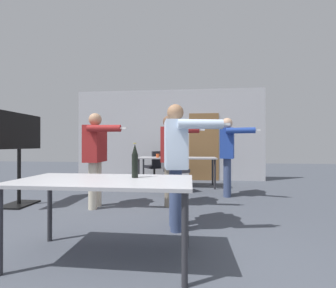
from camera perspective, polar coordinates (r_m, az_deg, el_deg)
back_wall at (r=7.03m, az=0.30°, el=2.30°), size 5.84×0.12×2.80m
conference_table_near at (r=2.25m, az=-15.90°, el=-10.50°), size 1.66×0.79×0.76m
conference_table_far at (r=5.87m, az=2.26°, el=-4.09°), size 2.02×0.70×0.76m
tv_screen at (r=4.84m, az=-33.62°, el=-0.75°), size 0.44×1.09×1.66m
person_center_tall at (r=4.03m, az=0.42°, el=-1.90°), size 0.75×0.65×1.61m
person_far_watching at (r=4.08m, az=-17.84°, el=-1.75°), size 0.76×0.68×1.63m
person_right_polo at (r=2.93m, az=2.15°, el=-2.68°), size 0.84×0.70×1.62m
person_near_casual at (r=4.92m, az=14.98°, el=-1.35°), size 0.74×0.81×1.66m
office_chair_side_rolled at (r=6.57m, az=-3.17°, el=-6.05°), size 0.68×0.69×0.90m
office_chair_near_pushed at (r=5.16m, az=1.40°, el=-7.23°), size 0.68×0.65×0.95m
beer_bottle at (r=2.27m, az=-8.40°, el=-4.35°), size 0.06×0.06×0.35m
drink_cup at (r=5.77m, az=-2.62°, el=-2.99°), size 0.09×0.09×0.09m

